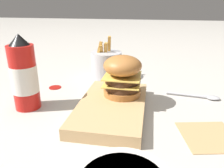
{
  "coord_description": "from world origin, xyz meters",
  "views": [
    {
      "loc": [
        0.53,
        0.13,
        0.28
      ],
      "look_at": [
        0.02,
        0.03,
        0.08
      ],
      "focal_mm": 35.0,
      "sensor_mm": 36.0,
      "label": 1
    }
  ],
  "objects": [
    {
      "name": "spoon",
      "position": [
        -0.11,
        0.29,
        0.01
      ],
      "size": [
        0.03,
        0.16,
        0.01
      ],
      "rotation": [
        0.0,
        0.0,
        1.46
      ],
      "color": "#B2B2B7",
      "rests_on": "ground_plane"
    },
    {
      "name": "ketchup_puddle",
      "position": [
        -0.11,
        -0.19,
        0.0
      ],
      "size": [
        0.04,
        0.04,
        0.0
      ],
      "color": "#9E140F",
      "rests_on": "ground_plane"
    },
    {
      "name": "burger",
      "position": [
        -0.03,
        0.05,
        0.09
      ],
      "size": [
        0.1,
        0.1,
        0.11
      ],
      "color": "#AD6B33",
      "rests_on": "serving_board"
    },
    {
      "name": "fries_basket",
      "position": [
        -0.25,
        -0.04,
        0.05
      ],
      "size": [
        0.11,
        0.11,
        0.16
      ],
      "color": "#B7B7BC",
      "rests_on": "ground_plane"
    },
    {
      "name": "ground_plane",
      "position": [
        0.0,
        0.0,
        0.0
      ],
      "size": [
        6.0,
        6.0,
        0.0
      ],
      "primitive_type": "plane",
      "color": "#B7B2A8"
    },
    {
      "name": "serving_board",
      "position": [
        0.02,
        0.03,
        0.01
      ],
      "size": [
        0.29,
        0.17,
        0.03
      ],
      "color": "tan",
      "rests_on": "ground_plane"
    },
    {
      "name": "ketchup_bottle",
      "position": [
        0.03,
        -0.2,
        0.09
      ],
      "size": [
        0.07,
        0.07,
        0.2
      ],
      "color": "red",
      "rests_on": "ground_plane"
    },
    {
      "name": "parchment_square",
      "position": [
        0.09,
        0.26,
        0.0
      ],
      "size": [
        0.14,
        0.14,
        0.0
      ],
      "color": "tan",
      "rests_on": "ground_plane"
    }
  ]
}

